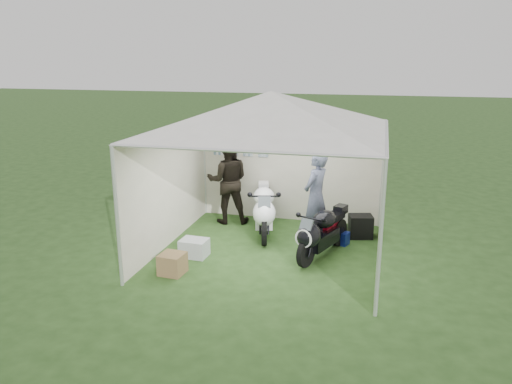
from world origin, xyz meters
TOP-DOWN VIEW (x-y plane):
  - ground at (0.00, 0.00)m, footprint 80.00×80.00m
  - canopy_tent at (-0.00, 0.03)m, footprint 5.66×5.66m
  - motorcycle_white at (-0.32, 0.88)m, footprint 0.76×1.97m
  - motorcycle_black at (0.96, -0.04)m, footprint 0.87×1.72m
  - paddock_stand at (1.26, 0.72)m, footprint 0.40×0.32m
  - person_dark_jacket at (-1.27, 1.47)m, footprint 1.09×0.95m
  - person_blue_jacket at (0.74, 0.83)m, footprint 0.65×0.78m
  - equipment_box at (1.63, 1.21)m, footprint 0.54×0.47m
  - crate_0 at (-1.30, -0.57)m, footprint 0.51×0.41m
  - crate_1 at (-1.38, -1.38)m, footprint 0.43×0.43m
  - crate_2 at (-1.27, -0.58)m, footprint 0.36×0.31m

SIDE VIEW (x-z plane):
  - ground at x=0.00m, z-range 0.00..0.00m
  - crate_2 at x=-1.27m, z-range 0.00..0.24m
  - paddock_stand at x=1.26m, z-range 0.00..0.26m
  - crate_0 at x=-1.30m, z-range 0.00..0.33m
  - crate_1 at x=-1.38m, z-range 0.00..0.36m
  - equipment_box at x=1.63m, z-range 0.00..0.46m
  - motorcycle_black at x=0.96m, z-range 0.05..0.94m
  - motorcycle_white at x=-0.32m, z-range 0.06..1.04m
  - person_blue_jacket at x=0.74m, z-range 0.00..1.83m
  - person_dark_jacket at x=-1.27m, z-range 0.00..1.90m
  - canopy_tent at x=0.00m, z-range 1.08..4.08m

